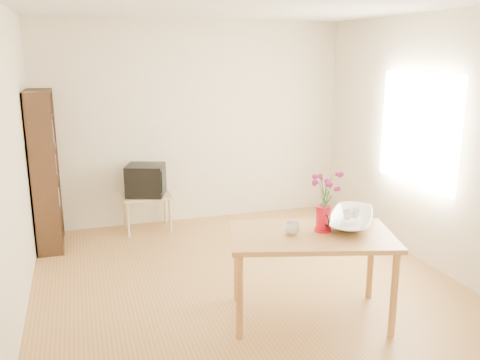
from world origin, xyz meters
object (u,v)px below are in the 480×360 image
object	(u,v)px
pitcher	(323,220)
bowl	(352,196)
table	(311,244)
mug	(292,228)
television	(146,179)

from	to	relation	value
pitcher	bowl	xyz separation A→B (m)	(0.31, 0.09, 0.15)
table	bowl	world-z (taller)	bowl
pitcher	bowl	distance (m)	0.36
table	bowl	bearing A→B (deg)	31.91
mug	pitcher	bearing A→B (deg)	166.42
mug	bowl	world-z (taller)	bowl
pitcher	mug	size ratio (longest dim) A/B	1.76
mug	bowl	xyz separation A→B (m)	(0.59, 0.08, 0.20)
table	mug	xyz separation A→B (m)	(-0.16, 0.05, 0.14)
mug	bowl	bearing A→B (deg)	175.50
bowl	television	xyz separation A→B (m)	(-1.45, 2.52, -0.34)
pitcher	bowl	size ratio (longest dim) A/B	0.42
mug	bowl	distance (m)	0.63
mug	bowl	size ratio (longest dim) A/B	0.24
table	bowl	distance (m)	0.56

